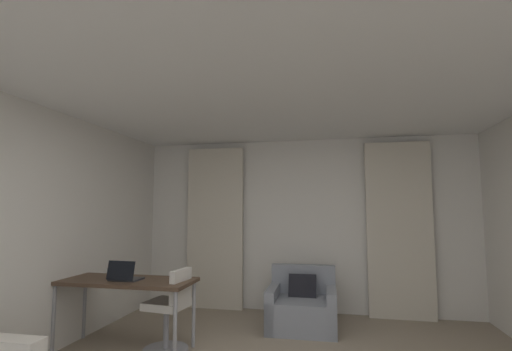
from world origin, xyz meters
The scene contains 8 objects.
wall_window centered at (0.00, 3.03, 1.30)m, with size 5.12×0.06×2.60m.
ceiling centered at (0.00, 0.00, 2.63)m, with size 5.12×6.12×0.06m, color white.
curtain_left_panel centered at (-1.38, 2.90, 1.25)m, with size 0.90×0.06×2.50m.
curtain_right_panel centered at (1.38, 2.90, 1.25)m, with size 0.90×0.06×2.50m.
armchair centered at (0.04, 2.23, 0.26)m, with size 0.88×0.79×0.76m.
desk centered at (-1.80, 1.09, 0.69)m, with size 1.49×0.60×0.75m.
desk_chair centered at (-1.30, 1.14, 0.39)m, with size 0.48×0.48×0.88m.
laptop centered at (-1.78, 1.03, 0.80)m, with size 0.33×0.26×0.22m.
Camera 1 is at (0.44, -2.61, 1.52)m, focal length 25.43 mm.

